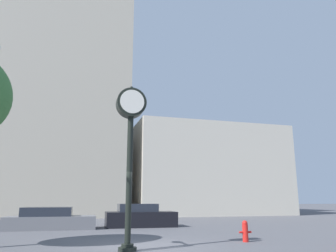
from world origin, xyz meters
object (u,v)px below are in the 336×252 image
Objects in this scene: car_grey at (50,220)px; car_black at (140,217)px; street_clock at (130,130)px; fire_hydrant_far at (245,231)px.

car_grey is 5.12m from car_black.
street_clock is 1.14× the size of car_grey.
fire_hydrant_far is (2.57, -8.17, -0.17)m from car_black.
car_grey is at bearing 134.10° from fire_hydrant_far.
car_black is (2.21, 9.22, -3.36)m from street_clock.
street_clock reaches higher than car_grey.
street_clock is 6.86× the size of fire_hydrant_far.
car_black reaches higher than fire_hydrant_far.
street_clock is 1.30× the size of car_black.
car_black is 8.56m from fire_hydrant_far.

